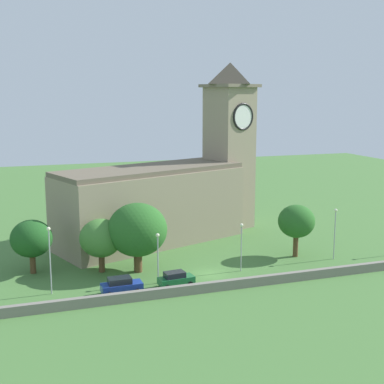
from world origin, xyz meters
The scene contains 13 objects.
ground_plane centered at (0.00, 15.00, 0.00)m, with size 200.00×200.00×0.00m, color #477538.
church centered at (0.45, 18.21, 7.78)m, with size 34.86×19.73×27.28m.
quay_barrier centered at (0.00, -5.49, 0.56)m, with size 57.34×0.70×1.12m, color gray.
car_blue centered at (-11.82, -2.87, 0.97)m, with size 4.66×2.24×1.92m.
car_green centered at (-5.31, -2.62, 0.90)m, with size 4.34×2.34×1.79m.
streetlamp_west_end centered at (-19.27, -0.40, 5.11)m, with size 0.44×0.44×7.77m.
streetlamp_west_mid centered at (-7.00, -0.96, 4.17)m, with size 0.44×0.44×6.13m.
streetlamp_central centered at (4.14, -0.02, 4.23)m, with size 0.44×0.44×6.23m.
streetlamp_east_mid centered at (18.18, 0.49, 4.69)m, with size 0.44×0.44×7.03m.
tree_riverside_east centered at (13.83, 3.23, 4.98)m, with size 5.05×5.05×7.30m.
tree_by_tower centered at (-8.31, 3.91, 5.47)m, with size 7.47×7.47×8.86m.
tree_riverside_west centered at (-20.94, 7.64, 4.47)m, with size 5.19×5.19×6.84m.
tree_churchyard centered at (-12.66, 5.37, 4.39)m, with size 5.38×5.38×6.84m.
Camera 1 is at (-22.47, -58.96, 22.04)m, focal length 49.46 mm.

